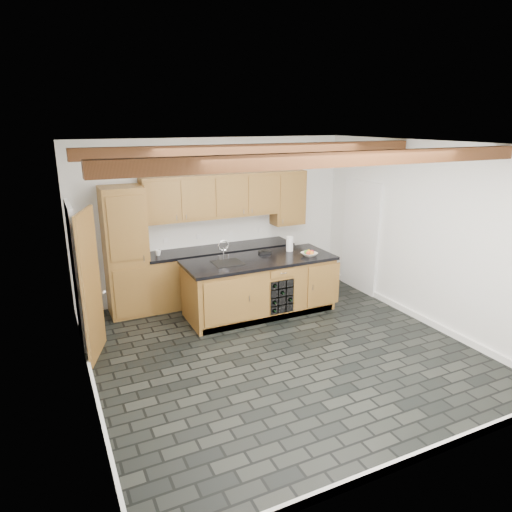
{
  "coord_description": "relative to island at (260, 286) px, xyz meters",
  "views": [
    {
      "loc": [
        -2.77,
        -5.05,
        3.07
      ],
      "look_at": [
        0.0,
        0.8,
        1.15
      ],
      "focal_mm": 32.0,
      "sensor_mm": 36.0,
      "label": 1
    }
  ],
  "objects": [
    {
      "name": "ground",
      "position": [
        -0.31,
        -1.28,
        -0.46
      ],
      "size": [
        5.0,
        5.0,
        0.0
      ],
      "primitive_type": "plane",
      "color": "black",
      "rests_on": "ground"
    },
    {
      "name": "room_shell",
      "position": [
        -0.39,
        -0.75,
        1.06
      ],
      "size": [
        5.01,
        5.0,
        5.0
      ],
      "color": "white",
      "rests_on": "ground"
    },
    {
      "name": "back_cabinetry",
      "position": [
        -0.68,
        0.95,
        0.51
      ],
      "size": [
        3.65,
        0.62,
        2.2
      ],
      "color": "olive",
      "rests_on": "ground"
    },
    {
      "name": "island",
      "position": [
        0.0,
        0.0,
        0.0
      ],
      "size": [
        2.48,
        0.96,
        0.93
      ],
      "color": "olive",
      "rests_on": "ground"
    },
    {
      "name": "faucet",
      "position": [
        -0.56,
        0.05,
        0.5
      ],
      "size": [
        0.45,
        0.4,
        0.34
      ],
      "color": "black",
      "rests_on": "island"
    },
    {
      "name": "kitchen_scale",
      "position": [
        0.21,
        0.24,
        0.49
      ],
      "size": [
        0.21,
        0.14,
        0.06
      ],
      "rotation": [
        0.0,
        0.0,
        -0.14
      ],
      "color": "black",
      "rests_on": "island"
    },
    {
      "name": "fruit_bowl",
      "position": [
        0.8,
        -0.2,
        0.5
      ],
      "size": [
        0.29,
        0.29,
        0.06
      ],
      "primitive_type": "imported",
      "rotation": [
        0.0,
        0.0,
        0.18
      ],
      "color": "silver",
      "rests_on": "island"
    },
    {
      "name": "fruit_cluster",
      "position": [
        0.8,
        -0.2,
        0.53
      ],
      "size": [
        0.16,
        0.17,
        0.07
      ],
      "color": "#AA162E",
      "rests_on": "fruit_bowl"
    },
    {
      "name": "paper_towel",
      "position": [
        0.66,
        0.21,
        0.59
      ],
      "size": [
        0.12,
        0.12,
        0.25
      ],
      "primitive_type": "cylinder",
      "color": "white",
      "rests_on": "island"
    },
    {
      "name": "mug",
      "position": [
        -1.45,
        0.9,
        0.52
      ],
      "size": [
        0.13,
        0.13,
        0.1
      ],
      "primitive_type": "imported",
      "rotation": [
        0.0,
        0.0,
        -0.21
      ],
      "color": "white",
      "rests_on": "back_cabinetry"
    }
  ]
}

